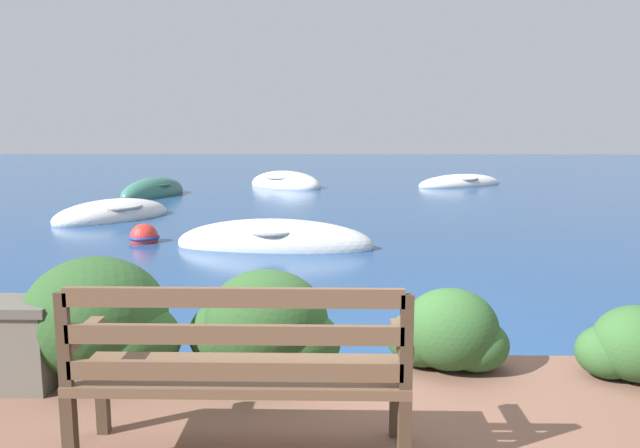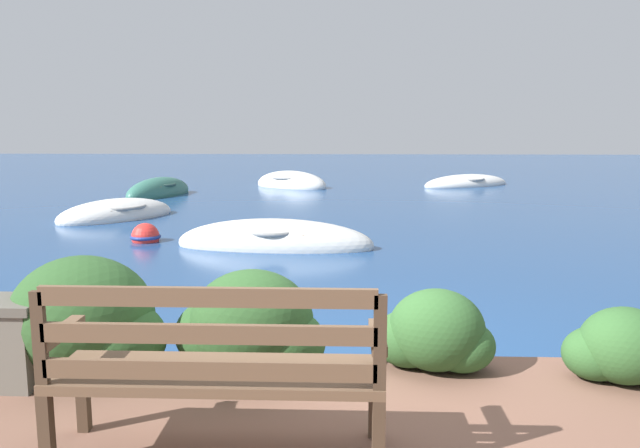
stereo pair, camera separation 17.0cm
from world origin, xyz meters
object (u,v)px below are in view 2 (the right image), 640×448
Objects in this scene: rowboat_distant at (466,184)px; rowboat_mid at (116,215)px; rowboat_nearest at (275,244)px; mooring_buoy at (146,237)px; rowboat_far at (159,193)px; rowboat_outer at (291,185)px; park_bench at (216,366)px.

rowboat_mid is at bearing 9.80° from rowboat_distant.
rowboat_distant is (5.02, 10.69, -0.01)m from rowboat_nearest.
rowboat_mid is at bearing 118.89° from mooring_buoy.
rowboat_far is 4.38m from rowboat_outer.
rowboat_mid is 0.84× the size of rowboat_distant.
rowboat_mid is 7.62m from rowboat_outer.
park_bench reaches higher than rowboat_distant.
rowboat_far is at bearing 73.61° from rowboat_outer.
rowboat_nearest is at bearing -11.58° from mooring_buoy.
park_bench is at bearing 43.90° from rowboat_distant.
rowboat_far is (-4.03, 7.36, 0.01)m from rowboat_nearest.
park_bench is 0.49× the size of rowboat_distant.
rowboat_mid is at bearing 21.77° from rowboat_far.
rowboat_distant is 12.53m from mooring_buoy.
rowboat_outer is 5.66m from rowboat_distant.
rowboat_nearest is 4.79m from rowboat_mid.
mooring_buoy is (1.84, -6.91, 0.01)m from rowboat_far.
rowboat_far is at bearing 101.49° from park_bench.
rowboat_mid is 3.02m from mooring_buoy.
rowboat_nearest is 10.09m from rowboat_outer.
rowboat_nearest is 1.11× the size of rowboat_mid.
rowboat_nearest is (-0.46, 6.68, -0.64)m from park_bench.
rowboat_nearest is 8.40m from rowboat_far.
rowboat_outer reaches higher than rowboat_mid.
rowboat_mid is 5.71× the size of mooring_buoy.
rowboat_nearest is 1.10× the size of rowboat_far.
rowboat_mid is (-4.12, 9.77, -0.64)m from park_bench.
mooring_buoy is (-1.60, -9.62, 0.00)m from rowboat_outer.
park_bench reaches higher than rowboat_nearest.
rowboat_nearest is at bearing 45.43° from rowboat_far.
mooring_buoy is at bearing 115.91° from rowboat_outer.
rowboat_outer reaches higher than rowboat_distant.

